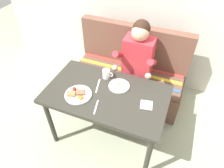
# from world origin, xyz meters

# --- Properties ---
(ground_plane) EXTENTS (8.00, 8.00, 0.00)m
(ground_plane) POSITION_xyz_m (0.00, 0.00, 0.00)
(ground_plane) COLOR #A2A98B
(table) EXTENTS (1.20, 0.70, 0.73)m
(table) POSITION_xyz_m (0.00, 0.00, 0.65)
(table) COLOR #2F2D27
(table) RESTS_ON ground
(couch) EXTENTS (1.44, 0.56, 1.00)m
(couch) POSITION_xyz_m (0.00, 0.76, 0.33)
(couch) COLOR brown
(couch) RESTS_ON ground
(person) EXTENTS (0.45, 0.61, 1.21)m
(person) POSITION_xyz_m (0.13, 0.59, 0.74)
(person) COLOR #C83139
(person) RESTS_ON ground
(plate_breakfast) EXTENTS (0.26, 0.26, 0.05)m
(plate_breakfast) POSITION_xyz_m (-0.24, -0.13, 0.74)
(plate_breakfast) COLOR white
(plate_breakfast) RESTS_ON table
(plate_eggs) EXTENTS (0.21, 0.21, 0.04)m
(plate_eggs) POSITION_xyz_m (0.08, 0.13, 0.74)
(plate_eggs) COLOR white
(plate_eggs) RESTS_ON table
(coffee_mug) EXTENTS (0.12, 0.08, 0.10)m
(coffee_mug) POSITION_xyz_m (-0.09, 0.21, 0.78)
(coffee_mug) COLOR white
(coffee_mug) RESTS_ON table
(napkin) EXTENTS (0.13, 0.13, 0.01)m
(napkin) POSITION_xyz_m (0.41, -0.01, 0.73)
(napkin) COLOR silver
(napkin) RESTS_ON table
(fork) EXTENTS (0.05, 0.17, 0.00)m
(fork) POSITION_xyz_m (-0.01, -0.20, 0.73)
(fork) COLOR silver
(fork) RESTS_ON table
(knife) EXTENTS (0.06, 0.20, 0.00)m
(knife) POSITION_xyz_m (-0.12, 0.06, 0.73)
(knife) COLOR silver
(knife) RESTS_ON table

